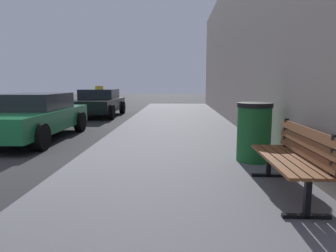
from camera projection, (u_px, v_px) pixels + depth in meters
The scene contains 6 objects.
sidewalk at pixel (181, 170), 5.20m from camera, with size 4.00×32.00×0.15m, color #5B5B60.
building_wall at pixel (322, 2), 4.75m from camera, with size 0.70×32.00×5.63m, color gray.
bench at pixel (293, 155), 3.79m from camera, with size 0.53×1.67×0.89m.
trash_bin at pixel (254, 132), 5.44m from camera, with size 0.63×0.63×1.06m.
car_green at pixel (32, 116), 8.39m from camera, with size 1.99×4.39×1.27m.
car_black at pixel (99, 103), 14.33m from camera, with size 1.99×4.02×1.43m.
Camera 1 is at (3.94, -5.05, 1.55)m, focal length 32.32 mm.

